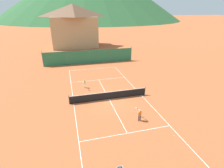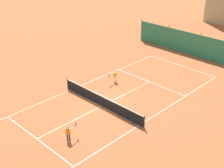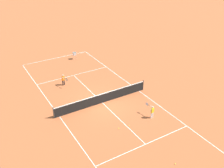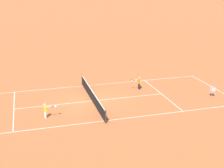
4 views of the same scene
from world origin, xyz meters
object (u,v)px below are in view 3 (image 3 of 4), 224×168
(tennis_net, at_px, (102,98))
(player_far_service, at_px, (63,79))
(tennis_ball_alley_right, at_px, (119,128))
(player_near_baseline, at_px, (152,111))
(ball_hopper, at_px, (74,54))
(tennis_ball_by_net_right, at_px, (37,78))
(tennis_ball_mid_court, at_px, (175,164))
(tennis_ball_service_box, at_px, (129,126))

(tennis_net, height_order, player_far_service, player_far_service)
(tennis_net, distance_m, tennis_ball_alley_right, 3.98)
(player_near_baseline, relative_size, ball_hopper, 1.29)
(tennis_ball_by_net_right, xyz_separation_m, ball_hopper, (-5.57, -2.67, 0.62))
(tennis_net, bearing_deg, tennis_ball_mid_court, 93.18)
(tennis_ball_mid_court, height_order, tennis_ball_service_box, same)
(tennis_ball_alley_right, bearing_deg, tennis_net, -100.49)
(tennis_ball_service_box, bearing_deg, tennis_ball_alley_right, -9.30)
(tennis_ball_by_net_right, bearing_deg, tennis_ball_alley_right, 104.30)
(tennis_net, height_order, player_near_baseline, player_near_baseline)
(tennis_net, relative_size, tennis_ball_by_net_right, 139.09)
(player_near_baseline, xyz_separation_m, tennis_ball_alley_right, (3.13, -0.14, -0.64))
(player_near_baseline, xyz_separation_m, player_far_service, (4.15, -8.90, 0.02))
(tennis_ball_mid_court, bearing_deg, tennis_net, -86.82)
(tennis_net, xyz_separation_m, ball_hopper, (-1.89, -10.39, 0.16))
(tennis_ball_mid_court, bearing_deg, tennis_ball_by_net_right, -75.92)
(tennis_net, xyz_separation_m, tennis_ball_by_net_right, (3.68, -7.72, -0.47))
(player_far_service, distance_m, tennis_ball_by_net_right, 3.51)
(player_near_baseline, height_order, ball_hopper, player_near_baseline)
(player_near_baseline, xyz_separation_m, tennis_ball_by_net_right, (6.09, -11.75, -0.64))
(player_far_service, xyz_separation_m, tennis_ball_by_net_right, (1.94, -2.86, -0.66))
(tennis_net, height_order, ball_hopper, tennis_net)
(tennis_net, xyz_separation_m, player_far_service, (1.74, -4.86, 0.19))
(ball_hopper, bearing_deg, tennis_ball_service_box, 83.19)
(tennis_net, distance_m, player_far_service, 5.17)
(tennis_ball_mid_court, distance_m, tennis_ball_by_net_right, 17.17)
(tennis_ball_service_box, bearing_deg, tennis_ball_mid_court, 93.86)
(tennis_net, bearing_deg, ball_hopper, -100.31)
(player_near_baseline, distance_m, tennis_ball_service_box, 2.33)
(tennis_net, xyz_separation_m, tennis_ball_service_box, (-0.17, 4.04, -0.47))
(tennis_net, bearing_deg, player_near_baseline, 120.84)
(tennis_net, relative_size, ball_hopper, 10.31)
(tennis_ball_by_net_right, relative_size, tennis_ball_service_box, 1.00)
(tennis_ball_mid_court, relative_size, tennis_ball_service_box, 1.00)
(player_near_baseline, distance_m, tennis_ball_by_net_right, 13.25)
(ball_hopper, bearing_deg, player_far_service, 56.70)
(player_far_service, bearing_deg, ball_hopper, -123.30)
(tennis_ball_by_net_right, bearing_deg, player_far_service, 124.18)
(player_near_baseline, distance_m, ball_hopper, 14.44)
(tennis_ball_alley_right, xyz_separation_m, ball_hopper, (-2.61, -14.28, 0.62))
(player_far_service, bearing_deg, tennis_net, 109.70)
(tennis_net, distance_m, ball_hopper, 10.56)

